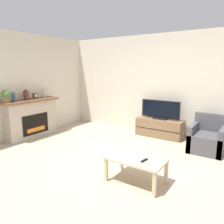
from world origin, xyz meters
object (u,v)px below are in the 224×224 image
object	(u,v)px
mantel_vase_centre_left	(26,95)
armchair	(208,139)
fireplace	(31,118)
mantel_vase_right	(44,93)
mantel_clock	(35,96)
tv_stand	(159,128)
mantel_vase_left	(14,97)
potted_plant	(6,96)
remote	(144,160)
tv	(160,111)
coffee_table	(136,161)

from	to	relation	value
mantel_vase_centre_left	armchair	distance (m)	4.49
fireplace	mantel_vase_right	bearing A→B (deg)	87.93
mantel_vase_centre_left	mantel_clock	size ratio (longest dim) A/B	1.82
fireplace	armchair	world-z (taller)	fireplace
mantel_clock	armchair	world-z (taller)	mantel_clock
mantel_vase_centre_left	armchair	bearing A→B (deg)	21.32
tv_stand	mantel_vase_left	bearing A→B (deg)	-140.37
potted_plant	mantel_vase_centre_left	bearing A→B (deg)	90.00
fireplace	potted_plant	size ratio (longest dim) A/B	5.16
mantel_vase_left	remote	bearing A→B (deg)	-2.66
mantel_vase_left	potted_plant	size ratio (longest dim) A/B	0.79
fireplace	mantel_clock	xyz separation A→B (m)	(0.02, 0.15, 0.57)
tv	armchair	bearing A→B (deg)	-17.29
tv	remote	bearing A→B (deg)	-73.24
remote	tv_stand	bearing A→B (deg)	114.55
tv	coffee_table	size ratio (longest dim) A/B	1.14
fireplace	armchair	bearing A→B (deg)	19.84
mantel_vase_right	mantel_vase_centre_left	bearing A→B (deg)	-90.00
mantel_clock	potted_plant	distance (m)	0.81
tv	armchair	world-z (taller)	tv
mantel_vase_right	potted_plant	bearing A→B (deg)	-90.00
mantel_vase_right	tv_stand	bearing A→B (deg)	26.70
mantel_vase_right	potted_plant	size ratio (longest dim) A/B	0.95
fireplace	mantel_vase_centre_left	bearing A→B (deg)	-81.78
tv_stand	tv	size ratio (longest dim) A/B	1.18
fireplace	mantel_vase_right	world-z (taller)	mantel_vase_right
armchair	remote	bearing A→B (deg)	-103.72
mantel_vase_right	mantel_clock	world-z (taller)	mantel_vase_right
fireplace	tv	world-z (taller)	fireplace
armchair	tv_stand	bearing A→B (deg)	162.63
mantel_vase_left	potted_plant	bearing A→B (deg)	-90.00
mantel_vase_right	remote	bearing A→B (deg)	-16.87
mantel_clock	armchair	size ratio (longest dim) A/B	0.19
mantel_vase_centre_left	armchair	world-z (taller)	mantel_vase_centre_left
mantel_vase_right	coffee_table	world-z (taller)	mantel_vase_right
coffee_table	remote	xyz separation A→B (m)	(0.16, -0.03, 0.07)
potted_plant	armchair	world-z (taller)	potted_plant
armchair	coffee_table	bearing A→B (deg)	-107.93
mantel_vase_centre_left	mantel_vase_right	xyz separation A→B (m)	(0.00, 0.58, 0.01)
tv	armchair	distance (m)	1.40
fireplace	mantel_vase_centre_left	world-z (taller)	mantel_vase_centre_left
potted_plant	armchair	xyz separation A→B (m)	(4.10, 2.14, -0.90)
mantel_vase_centre_left	tv_stand	bearing A→B (deg)	35.23
armchair	mantel_clock	bearing A→B (deg)	-162.00
armchair	remote	xyz separation A→B (m)	(-0.52, -2.11, 0.15)
potted_plant	tv_stand	xyz separation A→B (m)	(2.83, 2.54, -0.93)
mantel_vase_left	coffee_table	size ratio (longest dim) A/B	0.26
mantel_vase_centre_left	fireplace	bearing A→B (deg)	98.22
mantel_vase_right	remote	world-z (taller)	mantel_vase_right
mantel_clock	potted_plant	world-z (taller)	potted_plant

